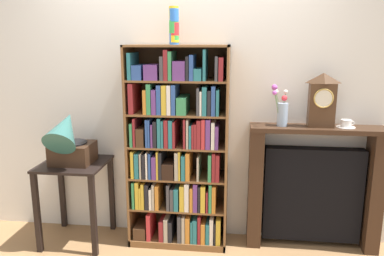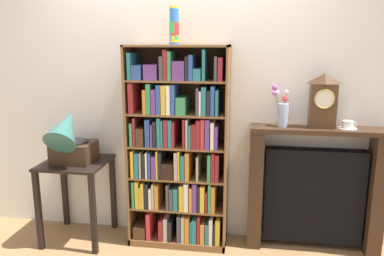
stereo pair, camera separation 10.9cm
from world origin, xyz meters
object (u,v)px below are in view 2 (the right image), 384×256
gramophone (70,139)px  fireplace_mantel (314,190)px  cup_stack (174,26)px  mantel_clock (323,101)px  side_table_left (76,180)px  flower_vase (282,111)px  bookshelf (178,154)px  teacup_with_saucer (348,125)px

gramophone → fireplace_mantel: size_ratio=0.48×
cup_stack → mantel_clock: size_ratio=0.68×
cup_stack → side_table_left: size_ratio=0.41×
fireplace_mantel → flower_vase: size_ratio=3.24×
bookshelf → fireplace_mantel: (1.18, 0.09, -0.29)m
bookshelf → flower_vase: (0.88, 0.07, 0.40)m
bookshelf → gramophone: bearing=-170.7°
side_table_left → flower_vase: size_ratio=2.15×
mantel_clock → flower_vase: mantel_clock is taller
bookshelf → teacup_with_saucer: 1.44m
gramophone → mantel_clock: (2.12, 0.21, 0.35)m
bookshelf → mantel_clock: bearing=3.0°
cup_stack → side_table_left: cup_stack is taller
fireplace_mantel → flower_vase: (-0.30, -0.02, 0.69)m
fireplace_mantel → teacup_with_saucer: size_ratio=7.41×
teacup_with_saucer → gramophone: bearing=-174.7°
gramophone → flower_vase: 1.83m
mantel_clock → teacup_with_saucer: size_ratio=2.97×
cup_stack → teacup_with_saucer: 1.64m
cup_stack → mantel_clock: 1.36m
side_table_left → teacup_with_saucer: bearing=3.6°
bookshelf → teacup_with_saucer: (1.40, 0.06, 0.29)m
gramophone → flower_vase: flower_vase is taller
fireplace_mantel → mantel_clock: bearing=-55.1°
cup_stack → mantel_clock: (1.22, 0.05, -0.60)m
bookshelf → cup_stack: cup_stack is taller
flower_vase → cup_stack: bearing=-176.4°
cup_stack → gramophone: size_ratio=0.56×
flower_vase → gramophone: bearing=-173.0°
bookshelf → teacup_with_saucer: size_ratio=11.66×
cup_stack → gramophone: cup_stack is taller
flower_vase → teacup_with_saucer: size_ratio=2.29×
gramophone → flower_vase: (1.80, 0.22, 0.26)m
bookshelf → flower_vase: bookshelf is taller
cup_stack → gramophone: (-0.90, -0.17, -0.94)m
side_table_left → teacup_with_saucer: 2.40m
bookshelf → side_table_left: bearing=-175.0°
gramophone → fireplace_mantel: bearing=6.4°
mantel_clock → teacup_with_saucer: (0.21, 0.00, -0.20)m
bookshelf → gramophone: 0.94m
bookshelf → teacup_with_saucer: bearing=2.6°
fireplace_mantel → mantel_clock: size_ratio=2.50×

